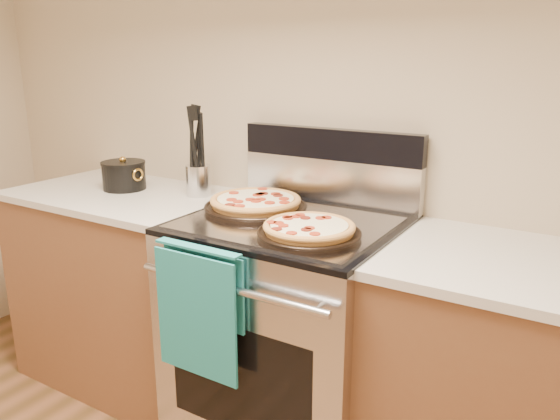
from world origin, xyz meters
The scene contains 16 objects.
wall_back centered at (0.00, 2.00, 1.35)m, with size 4.00×4.00×0.00m, color #C2AD8C.
range_body centered at (0.00, 1.65, 0.45)m, with size 0.76×0.68×0.90m, color #B7B7BC.
oven_window centered at (0.00, 1.31, 0.45)m, with size 0.56×0.01×0.40m, color black.
cooktop centered at (0.00, 1.65, 0.91)m, with size 0.76×0.68×0.02m, color black.
backsplash_lower centered at (0.00, 1.96, 1.01)m, with size 0.76×0.06×0.18m, color silver.
backsplash_upper centered at (0.00, 1.96, 1.16)m, with size 0.76×0.06×0.12m, color black.
oven_handle centered at (0.00, 1.27, 0.80)m, with size 0.03×0.03×0.70m, color silver.
dish_towel centered at (-0.12, 1.27, 0.70)m, with size 0.32×0.05×0.42m, color #1B8B73, non-canonical shape.
foil_sheet centered at (0.00, 1.62, 0.92)m, with size 0.70×0.55×0.01m, color gray.
cabinet_left centered at (-0.88, 1.68, 0.44)m, with size 1.00×0.62×0.88m, color brown.
countertop_left centered at (-0.88, 1.68, 0.90)m, with size 1.02×0.64×0.03m, color beige.
cabinet_right centered at (0.88, 1.68, 0.44)m, with size 1.00×0.62×0.88m, color brown.
pepperoni_pizza_back centered at (-0.18, 1.69, 0.95)m, with size 0.39×0.39×0.05m, color #C1873B, non-canonical shape.
pepperoni_pizza_front centered at (0.15, 1.52, 0.95)m, with size 0.34×0.34×0.05m, color #C1873B, non-canonical shape.
utensil_crock centered at (-0.56, 1.81, 0.98)m, with size 0.11×0.11×0.13m, color silver.
saucepan centered at (-0.92, 1.72, 0.97)m, with size 0.19×0.19×0.12m, color black.
Camera 1 is at (0.95, 0.03, 1.49)m, focal length 35.00 mm.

